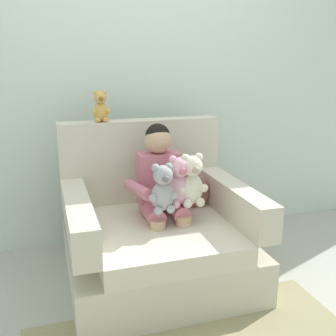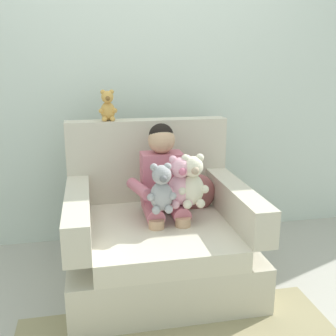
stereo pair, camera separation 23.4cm
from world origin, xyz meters
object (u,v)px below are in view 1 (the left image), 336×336
at_px(plush_pink, 180,182).
at_px(armchair, 156,234).
at_px(plush_honey_on_backrest, 101,107).
at_px(plush_grey, 162,189).
at_px(throw_pillow, 191,192).
at_px(plush_cream, 192,181).
at_px(seated_child, 161,184).

bearing_deg(plush_pink, armchair, 140.66).
height_order(armchair, plush_honey_on_backrest, plush_honey_on_backrest).
bearing_deg(plush_pink, plush_grey, -153.94).
relative_size(plush_pink, throw_pillow, 1.21).
bearing_deg(plush_cream, throw_pillow, 74.48).
relative_size(armchair, plush_honey_on_backrest, 5.32).
height_order(plush_grey, throw_pillow, plush_grey).
height_order(seated_child, plush_pink, seated_child).
bearing_deg(seated_child, plush_cream, -50.62).
xyz_separation_m(plush_grey, plush_honey_on_backrest, (-0.26, 0.54, 0.42)).
xyz_separation_m(seated_child, plush_cream, (0.15, -0.15, 0.05)).
height_order(plush_pink, plush_honey_on_backrest, plush_honey_on_backrest).
distance_m(armchair, plush_cream, 0.43).
relative_size(armchair, plush_cream, 3.43).
bearing_deg(armchair, plush_cream, -28.98).
relative_size(plush_pink, plush_cream, 0.98).
xyz_separation_m(seated_child, plush_pink, (0.07, -0.14, 0.04)).
height_order(armchair, plush_grey, armchair).
bearing_deg(armchair, seated_child, 37.32).
bearing_deg(plush_pink, plush_cream, -10.34).
bearing_deg(seated_child, throw_pillow, 17.13).
relative_size(seated_child, plush_grey, 2.85).
xyz_separation_m(plush_grey, throw_pillow, (0.29, 0.30, -0.14)).
xyz_separation_m(armchair, throw_pillow, (0.29, 0.14, 0.21)).
bearing_deg(plush_grey, armchair, 94.09).
distance_m(plush_pink, throw_pillow, 0.33).
bearing_deg(plush_grey, plush_honey_on_backrest, 120.96).
height_order(plush_grey, plush_honey_on_backrest, plush_honey_on_backrest).
bearing_deg(armchair, throw_pillow, 25.55).
distance_m(plush_honey_on_backrest, throw_pillow, 0.82).
distance_m(plush_grey, throw_pillow, 0.45).
bearing_deg(plush_grey, throw_pillow, 51.18).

